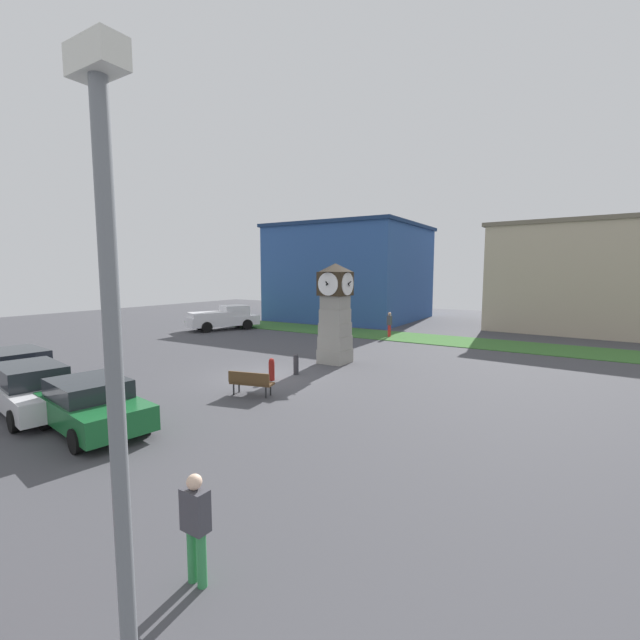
% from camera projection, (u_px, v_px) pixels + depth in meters
% --- Properties ---
extents(ground_plane, '(74.61, 74.61, 0.00)m').
position_uv_depth(ground_plane, '(267.00, 377.00, 18.28)').
color(ground_plane, '#424247').
extents(clock_tower, '(1.71, 1.81, 4.87)m').
position_uv_depth(clock_tower, '(335.00, 312.00, 20.80)').
color(clock_tower, gray).
rests_on(clock_tower, ground_plane).
extents(bollard_near_tower, '(0.24, 0.24, 0.93)m').
position_uv_depth(bollard_near_tower, '(272.00, 369.00, 17.60)').
color(bollard_near_tower, maroon).
rests_on(bollard_near_tower, ground_plane).
extents(bollard_mid_row, '(0.23, 0.23, 0.94)m').
position_uv_depth(bollard_mid_row, '(296.00, 364.00, 18.57)').
color(bollard_mid_row, '#333338').
rests_on(bollard_mid_row, ground_plane).
extents(car_navy_sedan, '(4.51, 2.40, 1.60)m').
position_uv_depth(car_navy_sedan, '(18.00, 372.00, 15.68)').
color(car_navy_sedan, navy).
rests_on(car_navy_sedan, ground_plane).
extents(car_near_tower, '(4.76, 2.55, 1.53)m').
position_uv_depth(car_near_tower, '(33.00, 389.00, 13.50)').
color(car_near_tower, silver).
rests_on(car_near_tower, ground_plane).
extents(car_by_building, '(4.15, 2.45, 1.45)m').
position_uv_depth(car_by_building, '(92.00, 405.00, 11.98)').
color(car_by_building, '#19602D').
rests_on(car_by_building, ground_plane).
extents(pickup_truck, '(4.06, 5.61, 1.85)m').
position_uv_depth(pickup_truck, '(224.00, 318.00, 32.99)').
color(pickup_truck, silver).
rests_on(pickup_truck, ground_plane).
extents(bench, '(1.68, 0.92, 0.90)m').
position_uv_depth(bench, '(251.00, 382.00, 15.39)').
color(bench, brown).
rests_on(bench, ground_plane).
extents(pedestrian_crossing_lot, '(0.25, 0.40, 1.72)m').
position_uv_depth(pedestrian_crossing_lot, '(389.00, 323.00, 29.16)').
color(pedestrian_crossing_lot, red).
rests_on(pedestrian_crossing_lot, ground_plane).
extents(pedestrian_by_cars, '(0.40, 0.24, 1.65)m').
position_uv_depth(pedestrian_by_cars, '(196.00, 522.00, 6.04)').
color(pedestrian_by_cars, '#338C4C').
rests_on(pedestrian_by_cars, ground_plane).
extents(street_lamp_near_road, '(0.50, 0.24, 6.16)m').
position_uv_depth(street_lamp_near_road, '(115.00, 383.00, 3.44)').
color(street_lamp_near_road, slate).
rests_on(street_lamp_near_road, ground_plane).
extents(warehouse_blue_far, '(12.90, 12.50, 8.72)m').
position_uv_depth(warehouse_blue_far, '(351.00, 273.00, 40.66)').
color(warehouse_blue_far, '#2D5193').
rests_on(warehouse_blue_far, ground_plane).
extents(storefront_low_left, '(16.98, 9.73, 8.08)m').
position_uv_depth(storefront_low_left, '(614.00, 277.00, 30.75)').
color(storefront_low_left, '#B7A88E').
rests_on(storefront_low_left, ground_plane).
extents(grass_verge_far, '(44.77, 4.19, 0.04)m').
position_uv_depth(grass_verge_far, '(440.00, 340.00, 27.96)').
color(grass_verge_far, '#386B2D').
rests_on(grass_verge_far, ground_plane).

